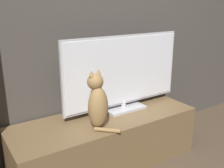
% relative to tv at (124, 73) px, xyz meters
% --- Properties ---
extents(tv_stand, '(1.50, 0.53, 0.41)m').
position_rel_tv_xyz_m(tv_stand, '(-0.23, -0.07, -0.52)').
color(tv_stand, brown).
rests_on(tv_stand, ground_plane).
extents(tv, '(1.10, 0.21, 0.62)m').
position_rel_tv_xyz_m(tv, '(0.00, 0.00, 0.00)').
color(tv, '#B7B7BC').
rests_on(tv, tv_stand).
extents(cat, '(0.18, 0.27, 0.43)m').
position_rel_tv_xyz_m(cat, '(-0.36, -0.19, -0.13)').
color(cat, '#997547').
rests_on(cat, tv_stand).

